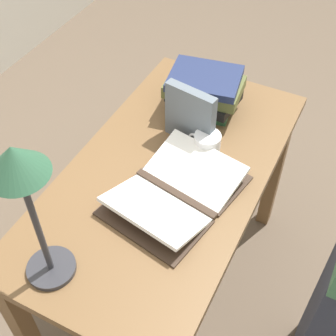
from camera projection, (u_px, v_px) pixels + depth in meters
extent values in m
plane|color=brown|center=(167.00, 285.00, 2.17)|extent=(12.00, 12.00, 0.00)
cube|color=brown|center=(167.00, 175.00, 1.62)|extent=(1.23, 0.65, 0.03)
cube|color=brown|center=(275.00, 170.00, 2.17)|extent=(0.06, 0.06, 0.74)
cube|color=brown|center=(25.00, 330.00, 1.64)|extent=(0.06, 0.06, 0.74)
cube|color=brown|center=(169.00, 134.00, 2.33)|extent=(0.06, 0.06, 0.74)
cube|color=#38281E|center=(176.00, 194.00, 1.53)|extent=(0.08, 0.31, 0.02)
cube|color=#38281E|center=(153.00, 218.00, 1.47)|extent=(0.27, 0.36, 0.01)
cube|color=#38281E|center=(196.00, 174.00, 1.59)|extent=(0.27, 0.36, 0.01)
cube|color=white|center=(155.00, 210.00, 1.45)|extent=(0.25, 0.34, 0.07)
cube|color=white|center=(195.00, 170.00, 1.57)|extent=(0.25, 0.34, 0.07)
cube|color=#234C2D|center=(203.00, 104.00, 1.83)|extent=(0.20, 0.24, 0.04)
cube|color=black|center=(204.00, 96.00, 1.80)|extent=(0.19, 0.27, 0.04)
cube|color=brown|center=(204.00, 87.00, 1.77)|extent=(0.22, 0.30, 0.05)
cube|color=#1E284C|center=(205.00, 78.00, 1.74)|extent=(0.25, 0.29, 0.03)
cube|color=slate|center=(189.00, 116.00, 1.64)|extent=(0.07, 0.20, 0.22)
cylinder|color=#2D2D33|center=(51.00, 268.00, 1.34)|extent=(0.14, 0.14, 0.02)
cylinder|color=#2D2D33|center=(37.00, 225.00, 1.19)|extent=(0.02, 0.02, 0.39)
cone|color=#285138|center=(15.00, 160.00, 1.02)|extent=(0.15, 0.15, 0.08)
cylinder|color=white|center=(207.00, 145.00, 1.64)|extent=(0.09, 0.09, 0.09)
torus|color=white|center=(194.00, 139.00, 1.66)|extent=(0.01, 0.05, 0.05)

